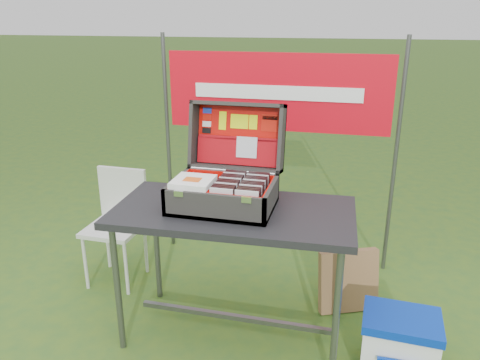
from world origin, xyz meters
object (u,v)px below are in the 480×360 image
(table, at_px, (234,274))
(suitcase, at_px, (226,159))
(chair, at_px, (114,230))
(cooler, at_px, (399,345))
(cardboard_box, at_px, (348,281))

(table, xyz_separation_m, suitcase, (-0.06, 0.07, 0.67))
(table, relative_size, chair, 1.64)
(cooler, relative_size, chair, 0.49)
(table, xyz_separation_m, cooler, (0.93, -0.09, -0.24))
(cooler, xyz_separation_m, chair, (-1.90, 0.48, 0.23))
(suitcase, xyz_separation_m, cardboard_box, (0.71, 0.37, -0.87))
(cooler, height_order, chair, chair)
(table, distance_m, cooler, 0.96)
(suitcase, height_order, chair, suitcase)
(cardboard_box, bearing_deg, suitcase, -176.10)
(cooler, bearing_deg, chair, 168.87)
(table, height_order, cooler, table)
(cooler, height_order, cardboard_box, cardboard_box)
(suitcase, xyz_separation_m, cooler, (0.99, -0.16, -0.90))
(table, relative_size, cardboard_box, 3.22)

